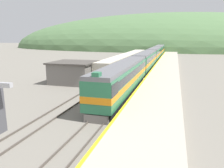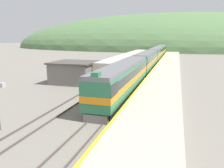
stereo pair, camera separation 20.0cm
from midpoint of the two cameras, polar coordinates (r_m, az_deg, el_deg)
track_main at (r=69.97m, az=11.31°, el=5.93°), size 1.52×180.00×0.16m
track_siding at (r=70.55m, az=7.50°, el=6.11°), size 1.52×180.00×0.16m
platform at (r=49.82m, az=14.25°, el=3.79°), size 5.48×140.00×0.88m
distant_hills at (r=153.79m, az=14.33°, el=9.00°), size 222.91×100.31×45.63m
station_shed at (r=36.19m, az=-9.59°, el=3.09°), size 6.96×6.55×3.46m
express_train_lead_car at (r=28.30m, az=3.32°, el=1.75°), size 2.87×21.61×4.45m
carriage_second at (r=50.14m, az=9.24°, el=6.12°), size 2.86×20.89×4.09m
carriage_third at (r=71.71m, az=11.53°, el=7.79°), size 2.86×20.89×4.09m
carriage_fourth at (r=93.38m, az=12.77°, el=8.68°), size 2.86×20.89×4.09m
siding_train at (r=52.68m, az=4.39°, el=6.02°), size 2.90×39.41×3.42m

